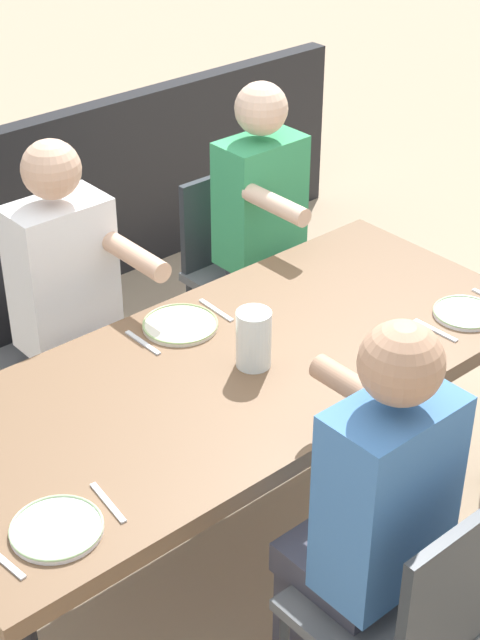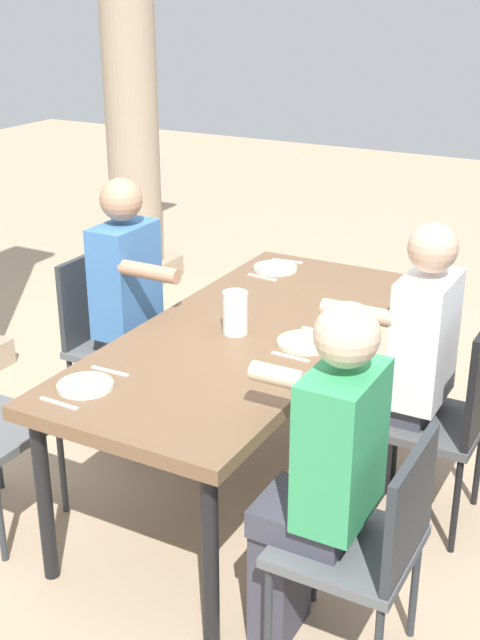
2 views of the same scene
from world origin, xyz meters
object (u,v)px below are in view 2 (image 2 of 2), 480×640
chair_west_south (369,539)px  plate_0 (85,385)px  chair_mid_south (450,410)px  stone_column_far (130,92)px  water_pitcher (235,315)px  diner_woman_green (407,365)px  dining_table (248,343)px  plate_1 (306,342)px  plate_2 (275,268)px  chair_mid_north (109,332)px  diner_guest_third (321,472)px  diner_man_white (137,306)px

chair_west_south → plate_0: 1.17m
chair_mid_south → stone_column_far: (1.97, 2.95, 0.88)m
water_pitcher → plate_0: bearing=161.3°
diner_woman_green → dining_table: bearing=101.0°
plate_1 → plate_2: bearing=33.9°
stone_column_far → plate_0: bearing=-147.9°
chair_mid_north → diner_woman_green: 1.55m
diner_guest_third → plate_2: (1.56, 0.94, 0.08)m
chair_west_south → stone_column_far: bearing=45.6°
chair_west_south → water_pitcher: bearing=51.0°
plate_0 → water_pitcher: size_ratio=1.14×
stone_column_far → plate_0: stone_column_far is taller
chair_west_south → diner_man_white: bearing=59.4°
chair_west_south → plate_2: (1.56, 1.12, 0.28)m
diner_guest_third → plate_0: (0.01, 0.96, 0.08)m
diner_guest_third → water_pitcher: bearing=44.7°
plate_2 → chair_west_south: bearing=-144.5°
plate_0 → water_pitcher: 0.76m
diner_woman_green → diner_man_white: bearing=90.0°
stone_column_far → plate_2: stone_column_far is taller
chair_mid_north → plate_1: 1.18m
chair_mid_north → plate_0: chair_mid_north is taller
chair_west_south → stone_column_far: (2.89, 2.94, 0.92)m
chair_west_south → plate_1: bearing=37.2°
diner_woman_green → stone_column_far: 3.46m
chair_mid_north → plate_1: (-0.15, -1.15, 0.25)m
dining_table → chair_west_south: size_ratio=2.42×
diner_man_white → diner_guest_third: (-0.91, -1.36, -0.01)m
chair_west_south → water_pitcher: size_ratio=4.59×
plate_2 → water_pitcher: size_ratio=1.24×
chair_mid_south → diner_guest_third: 0.94m
diner_woman_green → water_pitcher: diner_woman_green is taller
water_pitcher → dining_table: bearing=-30.7°
diner_woman_green → plate_1: 0.43m
stone_column_far → dining_table: bearing=-135.3°
plate_0 → plate_2: bearing=-0.7°
dining_table → plate_2: bearing=18.2°
diner_man_white → plate_0: 0.99m
stone_column_far → plate_1: bearing=-131.9°
plate_0 → plate_1: (0.75, -0.56, -0.00)m
diner_woman_green → plate_2: 1.14m
dining_table → chair_west_south: chair_west_south is taller
diner_guest_third → plate_2: 1.82m
diner_man_white → chair_west_south: bearing=-120.6°
dining_table → plate_1: plate_1 is taller
diner_woman_green → water_pitcher: size_ratio=7.03×
diner_woman_green → stone_column_far: (1.97, 2.76, 0.72)m
chair_mid_south → diner_guest_third: size_ratio=0.73×
dining_table → chair_mid_south: (0.13, -0.87, -0.17)m
chair_west_south → plate_0: bearing=89.6°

